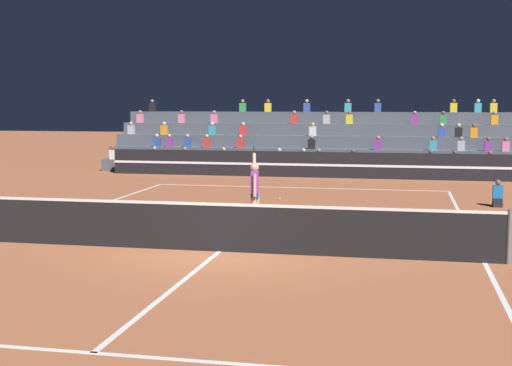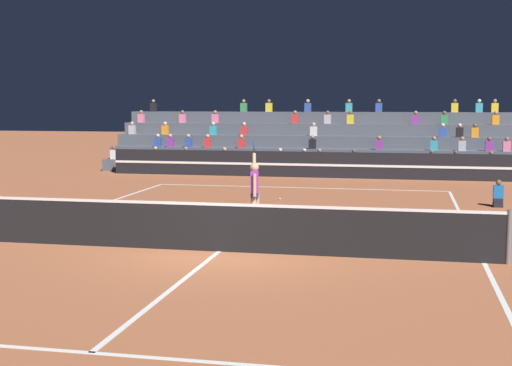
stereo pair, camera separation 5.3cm
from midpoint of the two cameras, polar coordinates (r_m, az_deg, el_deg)
ground_plane at (r=15.49m, az=-2.88°, el=-5.50°), size 120.00×120.00×0.00m
court_lines at (r=15.49m, az=-2.88°, el=-5.48°), size 11.10×23.90×0.01m
tennis_net at (r=15.39m, az=-2.89°, el=-3.51°), size 12.00×0.10×1.10m
sponsor_banner_wall at (r=30.78m, az=4.60°, el=1.47°), size 18.00×0.26×1.10m
bleacher_stand at (r=34.50m, az=5.40°, el=2.78°), size 20.15×4.75×3.38m
ball_kid_courtside at (r=23.22m, az=18.87°, el=-1.01°), size 0.30×0.36×0.84m
tennis_player at (r=17.83m, az=-0.03°, el=-0.72°), size 0.38×1.31×2.31m
tennis_ball at (r=23.64m, az=1.99°, el=-1.27°), size 0.07×0.07×0.07m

